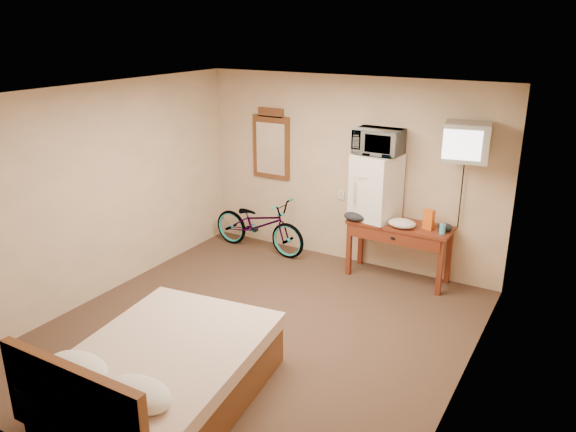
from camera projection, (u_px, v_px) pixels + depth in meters
The scene contains 13 objects.
room at pixel (253, 222), 5.56m from camera, with size 4.60×4.64×2.50m.
desk at pixel (398, 234), 7.01m from camera, with size 1.29×0.50×0.75m.
mini_fridge at pixel (376, 187), 7.04m from camera, with size 0.60×0.59×0.84m.
microwave at pixel (378, 142), 6.85m from camera, with size 0.57×0.39×0.32m, color white.
snack_bag at pixel (429, 219), 6.76m from camera, with size 0.13×0.07×0.25m, color #E65A14.
blue_cup at pixel (442, 229), 6.63m from camera, with size 0.07×0.07×0.12m, color #43B4E4.
cloth_cream at pixel (402, 223), 6.84m from camera, with size 0.35×0.27×0.11m, color beige.
cloth_dark_a at pixel (355, 216), 7.08m from camera, with size 0.30×0.22×0.11m, color black.
cloth_dark_b at pixel (445, 227), 6.76m from camera, with size 0.18×0.15×0.08m, color black.
crt_television at pixel (467, 142), 6.28m from camera, with size 0.56×0.62×0.43m.
wall_mirror at pixel (271, 145), 7.90m from camera, with size 0.59×0.04×0.99m.
bicycle at pixel (259, 224), 8.01m from camera, with size 0.53×1.51×0.79m, color black.
bed at pixel (161, 374), 4.77m from camera, with size 1.65×2.05×0.90m.
Camera 1 is at (2.92, -4.36, 3.13)m, focal length 35.00 mm.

